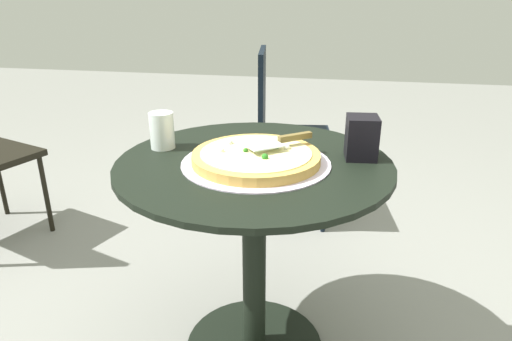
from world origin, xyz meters
TOP-DOWN VIEW (x-y plane):
  - patio_table at (0.00, 0.00)m, footprint 0.81×0.81m
  - pizza_on_tray at (0.02, 0.01)m, footprint 0.43×0.43m
  - pizza_server at (-0.04, 0.07)m, footprint 0.17×0.20m
  - drinking_cup at (-0.06, -0.30)m, footprint 0.08×0.08m
  - napkin_dispenser at (-0.08, 0.31)m, footprint 0.10×0.10m
  - patio_chair_near at (-0.99, -0.05)m, footprint 0.41×0.41m

SIDE VIEW (x-z plane):
  - patio_table at x=0.00m, z-range 0.14..0.83m
  - patio_chair_near at x=-0.99m, z-range 0.08..0.97m
  - pizza_on_tray at x=0.02m, z-range 0.69..0.74m
  - pizza_server at x=-0.04m, z-range 0.74..0.76m
  - drinking_cup at x=-0.06m, z-range 0.70..0.81m
  - napkin_dispenser at x=-0.08m, z-range 0.70..0.82m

